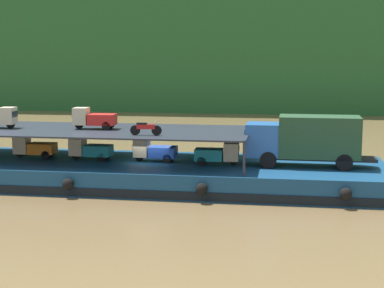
{
  "coord_description": "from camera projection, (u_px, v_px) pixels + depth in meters",
  "views": [
    {
      "loc": [
        8.52,
        -36.76,
        8.22
      ],
      "look_at": [
        2.66,
        0.0,
        2.7
      ],
      "focal_mm": 56.02,
      "sensor_mm": 36.0,
      "label": 1
    }
  ],
  "objects": [
    {
      "name": "cargo_barge",
      "position": [
        151.0,
        173.0,
        38.31
      ],
      "size": [
        29.38,
        8.93,
        1.5
      ],
      "color": "navy",
      "rests_on": "ground"
    },
    {
      "name": "mini_truck_lower_bow",
      "position": [
        218.0,
        154.0,
        37.07
      ],
      "size": [
        2.76,
        1.24,
        1.38
      ],
      "color": "teal",
      "rests_on": "cargo_barge"
    },
    {
      "name": "mini_truck_upper_mid",
      "position": [
        94.0,
        118.0,
        38.62
      ],
      "size": [
        2.77,
        1.25,
        1.38
      ],
      "color": "red",
      "rests_on": "cargo_rack"
    },
    {
      "name": "ground_plane",
      "position": [
        151.0,
        185.0,
        38.44
      ],
      "size": [
        400.0,
        400.0,
        0.0
      ],
      "primitive_type": "plane",
      "color": "brown"
    },
    {
      "name": "covered_lorry",
      "position": [
        306.0,
        139.0,
        36.34
      ],
      "size": [
        7.88,
        2.38,
        3.1
      ],
      "color": "#285BA3",
      "rests_on": "cargo_barge"
    },
    {
      "name": "mini_truck_lower_mid",
      "position": [
        90.0,
        149.0,
        38.81
      ],
      "size": [
        2.78,
        1.27,
        1.38
      ],
      "color": "teal",
      "rests_on": "cargo_barge"
    },
    {
      "name": "motorcycle_upper_port",
      "position": [
        146.0,
        128.0,
        35.6
      ],
      "size": [
        1.9,
        0.55,
        0.87
      ],
      "color": "black",
      "rests_on": "cargo_rack"
    },
    {
      "name": "mini_truck_lower_aft",
      "position": [
        34.0,
        147.0,
        39.6
      ],
      "size": [
        2.79,
        1.28,
        1.38
      ],
      "color": "orange",
      "rests_on": "cargo_barge"
    },
    {
      "name": "cargo_rack",
      "position": [
        93.0,
        130.0,
        38.53
      ],
      "size": [
        20.18,
        7.6,
        2.0
      ],
      "color": "#232833",
      "rests_on": "cargo_barge"
    },
    {
      "name": "mini_truck_lower_fore",
      "position": [
        154.0,
        151.0,
        38.25
      ],
      "size": [
        2.77,
        1.26,
        1.38
      ],
      "color": "#1E47B7",
      "rests_on": "cargo_barge"
    }
  ]
}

